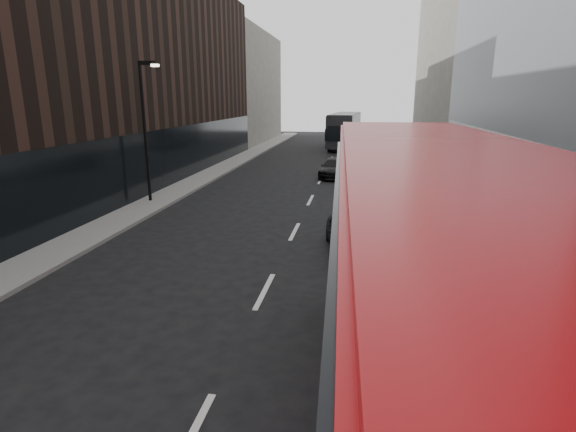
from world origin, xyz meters
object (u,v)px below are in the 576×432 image
at_px(car_b, 356,176).
at_px(car_c, 335,168).
at_px(car_a, 349,233).
at_px(grey_bus, 345,129).
at_px(street_lamp, 146,123).
at_px(red_bus, 434,303).

xyz_separation_m(car_b, car_c, (-1.55, 3.14, 0.02)).
xyz_separation_m(car_a, car_c, (-1.43, 15.60, -0.01)).
bearing_deg(car_a, grey_bus, 85.27).
distance_m(grey_bus, car_b, 22.35).
height_order(car_a, car_b, car_a).
bearing_deg(car_a, car_b, 82.27).
distance_m(street_lamp, grey_bus, 30.17).
bearing_deg(red_bus, car_a, 95.49).
bearing_deg(car_c, car_b, -59.70).
distance_m(red_bus, car_b, 22.39).
bearing_deg(car_b, red_bus, -94.60).
distance_m(street_lamp, red_bus, 19.82).
bearing_deg(car_a, car_c, 88.07).
xyz_separation_m(red_bus, car_b, (-1.25, 22.26, -2.06)).
relative_size(grey_bus, car_c, 2.64).
height_order(grey_bus, car_b, grey_bus).
bearing_deg(street_lamp, red_bus, -53.07).
height_order(street_lamp, car_c, street_lamp).
relative_size(red_bus, car_b, 3.19).
bearing_deg(grey_bus, car_b, -82.09).
relative_size(car_b, car_c, 0.85).
bearing_deg(street_lamp, car_b, 31.30).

